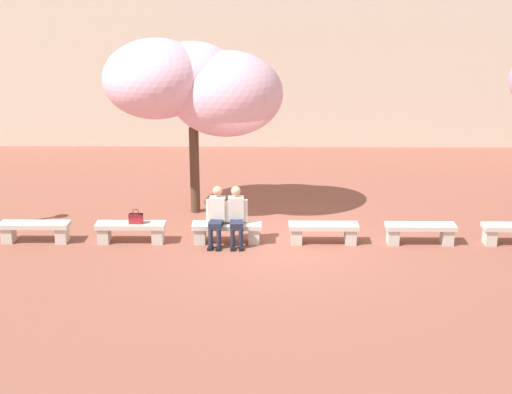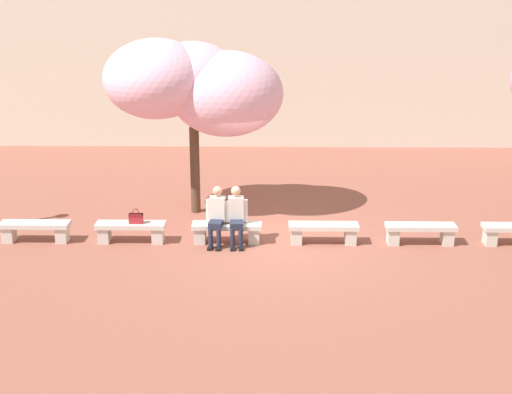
% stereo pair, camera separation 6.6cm
% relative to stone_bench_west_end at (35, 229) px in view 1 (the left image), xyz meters
% --- Properties ---
extents(ground_plane, '(100.00, 100.00, 0.00)m').
position_rel_stone_bench_west_end_xyz_m(ground_plane, '(5.31, 0.00, -0.29)').
color(ground_plane, '#8E5142').
extents(building_facade, '(28.00, 4.00, 7.32)m').
position_rel_stone_bench_west_end_xyz_m(building_facade, '(5.31, 11.21, 3.36)').
color(building_facade, beige).
rests_on(building_facade, ground).
extents(stone_bench_west_end, '(1.53, 0.42, 0.45)m').
position_rel_stone_bench_west_end_xyz_m(stone_bench_west_end, '(0.00, 0.00, 0.00)').
color(stone_bench_west_end, beige).
rests_on(stone_bench_west_end, ground).
extents(stone_bench_near_west, '(1.53, 0.42, 0.45)m').
position_rel_stone_bench_west_end_xyz_m(stone_bench_near_west, '(2.13, 0.00, 0.00)').
color(stone_bench_near_west, beige).
rests_on(stone_bench_near_west, ground).
extents(stone_bench_center, '(1.53, 0.42, 0.45)m').
position_rel_stone_bench_west_end_xyz_m(stone_bench_center, '(4.25, 0.00, 0.00)').
color(stone_bench_center, beige).
rests_on(stone_bench_center, ground).
extents(stone_bench_near_east, '(1.53, 0.42, 0.45)m').
position_rel_stone_bench_west_end_xyz_m(stone_bench_near_east, '(6.38, 0.00, 0.00)').
color(stone_bench_near_east, beige).
rests_on(stone_bench_near_east, ground).
extents(stone_bench_east_end, '(1.53, 0.42, 0.45)m').
position_rel_stone_bench_west_end_xyz_m(stone_bench_east_end, '(8.50, 0.00, 0.00)').
color(stone_bench_east_end, beige).
rests_on(stone_bench_east_end, ground).
extents(person_seated_left, '(0.51, 0.71, 1.29)m').
position_rel_stone_bench_west_end_xyz_m(person_seated_left, '(4.04, -0.05, 0.40)').
color(person_seated_left, black).
rests_on(person_seated_left, ground).
extents(person_seated_right, '(0.51, 0.70, 1.29)m').
position_rel_stone_bench_west_end_xyz_m(person_seated_right, '(4.46, -0.05, 0.40)').
color(person_seated_right, black).
rests_on(person_seated_right, ground).
extents(handbag, '(0.30, 0.15, 0.34)m').
position_rel_stone_bench_west_end_xyz_m(handbag, '(2.25, -0.02, 0.28)').
color(handbag, '#A3232D').
rests_on(handbag, stone_bench_near_west).
extents(cherry_tree_main, '(4.21, 2.74, 4.29)m').
position_rel_stone_bench_west_end_xyz_m(cherry_tree_main, '(3.38, 1.99, 2.91)').
color(cherry_tree_main, '#513828').
rests_on(cherry_tree_main, ground).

